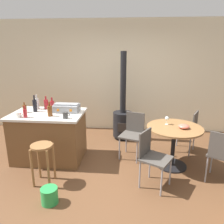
{
  "coord_description": "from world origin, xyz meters",
  "views": [
    {
      "loc": [
        0.2,
        -3.09,
        2.01
      ],
      "look_at": [
        -0.14,
        0.6,
        0.94
      ],
      "focal_mm": 35.13,
      "sensor_mm": 36.0,
      "label": 1
    }
  ],
  "objects": [
    {
      "name": "wood_stove",
      "position": [
        0.01,
        1.68,
        0.48
      ],
      "size": [
        0.44,
        0.45,
        1.97
      ],
      "color": "black",
      "rests_on": "ground_plane"
    },
    {
      "name": "serving_bowl",
      "position": [
        1.08,
        0.43,
        0.77
      ],
      "size": [
        0.18,
        0.18,
        0.07
      ],
      "primitive_type": "ellipsoid",
      "color": "#DB6651",
      "rests_on": "dining_table"
    },
    {
      "name": "bottle_2",
      "position": [
        -1.3,
        0.82,
        0.99
      ],
      "size": [
        0.08,
        0.08,
        0.24
      ],
      "color": "maroon",
      "rests_on": "kitchen_island"
    },
    {
      "name": "folding_chair_right",
      "position": [
        1.58,
        0.02,
        0.51
      ],
      "size": [
        0.55,
        0.55,
        0.86
      ],
      "color": "#47423D",
      "rests_on": "ground_plane"
    },
    {
      "name": "kitchen_island",
      "position": [
        -1.31,
        0.59,
        0.45
      ],
      "size": [
        1.29,
        0.88,
        0.89
      ],
      "color": "brown",
      "rests_on": "ground_plane"
    },
    {
      "name": "bottle_6",
      "position": [
        -1.43,
        0.86,
        0.99
      ],
      "size": [
        0.08,
        0.08,
        0.25
      ],
      "color": "maroon",
      "rests_on": "kitchen_island"
    },
    {
      "name": "back_wall",
      "position": [
        0.0,
        2.34,
        1.35
      ],
      "size": [
        8.0,
        0.1,
        2.7
      ],
      "primitive_type": "cube",
      "color": "beige",
      "rests_on": "ground_plane"
    },
    {
      "name": "folding_chair_left",
      "position": [
        0.52,
        -0.12,
        0.51
      ],
      "size": [
        0.55,
        0.55,
        0.86
      ],
      "color": "#47423D",
      "rests_on": "ground_plane"
    },
    {
      "name": "wooden_stool",
      "position": [
        -1.12,
        -0.21,
        0.47
      ],
      "size": [
        0.33,
        0.33,
        0.64
      ],
      "color": "olive",
      "rests_on": "ground_plane"
    },
    {
      "name": "toolbox",
      "position": [
        -0.99,
        0.71,
        0.97
      ],
      "size": [
        0.46,
        0.28,
        0.15
      ],
      "color": "gray",
      "rests_on": "kitchen_island"
    },
    {
      "name": "folding_chair_far",
      "position": [
        0.24,
        0.81,
        0.5
      ],
      "size": [
        0.51,
        0.51,
        0.85
      ],
      "color": "#47423D",
      "rests_on": "ground_plane"
    },
    {
      "name": "bottle_0",
      "position": [
        -1.74,
        0.6,
        0.97
      ],
      "size": [
        0.07,
        0.07,
        0.19
      ],
      "color": "#603314",
      "rests_on": "kitchen_island"
    },
    {
      "name": "folding_chair_near",
      "position": [
        1.33,
        1.09,
        0.5
      ],
      "size": [
        0.54,
        0.54,
        0.85
      ],
      "color": "#47423D",
      "rests_on": "ground_plane"
    },
    {
      "name": "bottle_5",
      "position": [
        -1.57,
        0.66,
        1.01
      ],
      "size": [
        0.07,
        0.07,
        0.31
      ],
      "color": "black",
      "rests_on": "kitchen_island"
    },
    {
      "name": "bottle_3",
      "position": [
        -1.58,
        0.3,
        0.97
      ],
      "size": [
        0.06,
        0.06,
        0.2
      ],
      "color": "maroon",
      "rests_on": "kitchen_island"
    },
    {
      "name": "plastic_bucket",
      "position": [
        -0.87,
        -0.66,
        0.11
      ],
      "size": [
        0.23,
        0.23,
        0.23
      ],
      "primitive_type": "cylinder",
      "color": "green",
      "rests_on": "ground_plane"
    },
    {
      "name": "dining_table",
      "position": [
        0.94,
        0.48,
        0.56
      ],
      "size": [
        0.94,
        0.94,
        0.74
      ],
      "color": "black",
      "rests_on": "ground_plane"
    },
    {
      "name": "cup_0",
      "position": [
        -1.7,
        0.3,
        0.94
      ],
      "size": [
        0.12,
        0.08,
        0.09
      ],
      "color": "white",
      "rests_on": "kitchen_island"
    },
    {
      "name": "wine_glass",
      "position": [
        0.83,
        0.61,
        0.84
      ],
      "size": [
        0.07,
        0.07,
        0.14
      ],
      "color": "silver",
      "rests_on": "dining_table"
    },
    {
      "name": "bottle_4",
      "position": [
        -1.6,
        0.84,
        1.0
      ],
      "size": [
        0.08,
        0.08,
        0.28
      ],
      "color": "#B7B2AD",
      "rests_on": "kitchen_island"
    },
    {
      "name": "cup_1",
      "position": [
        -0.89,
        0.32,
        0.95
      ],
      "size": [
        0.12,
        0.09,
        0.11
      ],
      "color": "#383838",
      "rests_on": "kitchen_island"
    },
    {
      "name": "ground_plane",
      "position": [
        0.0,
        0.0,
        0.0
      ],
      "size": [
        8.8,
        8.8,
        0.0
      ],
      "primitive_type": "plane",
      "color": "brown"
    },
    {
      "name": "bottle_1",
      "position": [
        -1.19,
        0.42,
        0.99
      ],
      "size": [
        0.08,
        0.08,
        0.25
      ],
      "color": "#603314",
      "rests_on": "kitchen_island"
    }
  ]
}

